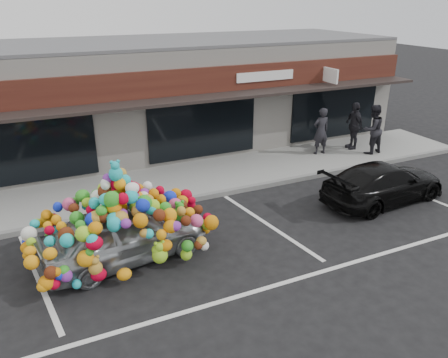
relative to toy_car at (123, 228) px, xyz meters
name	(u,v)px	position (x,y,z in m)	size (l,w,h in m)	color
ground	(175,250)	(1.20, -0.16, -0.84)	(90.00, 90.00, 0.00)	black
shop_building	(104,99)	(1.20, 8.29, 1.32)	(24.00, 7.20, 4.31)	white
sidewalk	(135,189)	(1.20, 3.84, -0.77)	(26.00, 3.00, 0.15)	gray
kerb	(148,207)	(1.20, 2.34, -0.77)	(26.00, 0.18, 0.16)	slate
parking_stripe_left	(38,278)	(-2.00, 0.04, -0.84)	(0.12, 4.40, 0.01)	silver
parking_stripe_mid	(268,224)	(4.00, 0.04, -0.84)	(0.12, 4.40, 0.01)	silver
parking_stripe_right	(411,191)	(9.40, 0.04, -0.84)	(0.12, 4.40, 0.01)	silver
lane_line	(293,280)	(3.20, -2.46, -0.84)	(14.00, 0.12, 0.01)	silver
toy_car	(123,228)	(0.00, 0.00, 0.00)	(2.91, 4.50, 2.49)	gray
black_sedan	(384,183)	(8.00, -0.08, -0.23)	(4.20, 1.71, 1.22)	black
pedestrian_a	(321,131)	(8.64, 4.06, 0.23)	(0.67, 0.44, 1.84)	black
pedestrian_b	(373,129)	(10.51, 3.28, 0.28)	(0.94, 0.73, 1.94)	black
pedestrian_c	(354,126)	(10.25, 4.06, 0.26)	(0.47, 1.12, 1.91)	black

